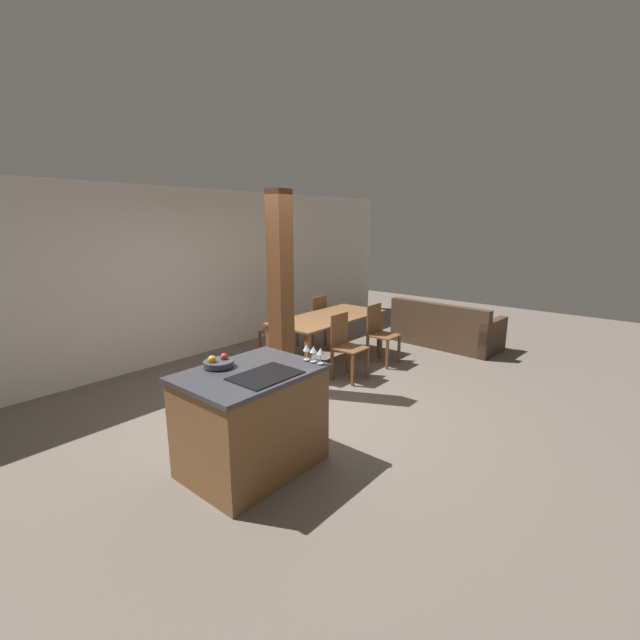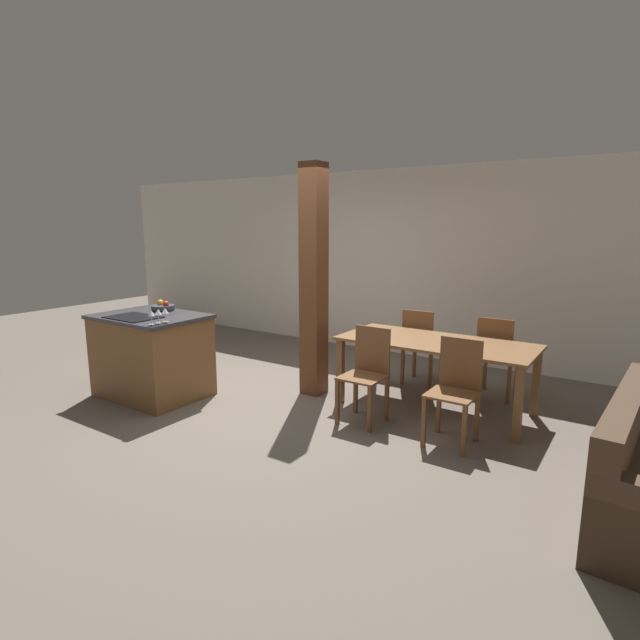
{
  "view_description": "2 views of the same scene",
  "coord_description": "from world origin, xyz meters",
  "px_view_note": "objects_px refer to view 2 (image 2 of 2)",
  "views": [
    {
      "loc": [
        -3.49,
        -3.22,
        2.19
      ],
      "look_at": [
        0.6,
        0.2,
        0.95
      ],
      "focal_mm": 24.0,
      "sensor_mm": 36.0,
      "label": 1
    },
    {
      "loc": [
        3.4,
        -3.95,
        1.92
      ],
      "look_at": [
        0.6,
        0.2,
        0.95
      ],
      "focal_mm": 28.0,
      "sensor_mm": 36.0,
      "label": 2
    }
  ],
  "objects_px": {
    "dining_chair_far_left": "(421,345)",
    "kitchen_island": "(152,355)",
    "fruit_bowl": "(163,307)",
    "timber_post": "(314,282)",
    "dining_table": "(436,349)",
    "wine_glass_far": "(165,311)",
    "dining_chair_near_right": "(455,389)",
    "dining_chair_near_left": "(366,372)",
    "dining_chair_far_right": "(496,356)",
    "wine_glass_middle": "(158,312)",
    "wine_glass_near": "(151,314)"
  },
  "relations": [
    {
      "from": "dining_chair_far_left",
      "to": "kitchen_island",
      "type": "bearing_deg",
      "value": 40.94
    },
    {
      "from": "fruit_bowl",
      "to": "timber_post",
      "type": "xyz_separation_m",
      "value": [
        1.58,
        0.8,
        0.31
      ]
    },
    {
      "from": "kitchen_island",
      "to": "dining_table",
      "type": "relative_size",
      "value": 0.6
    },
    {
      "from": "wine_glass_far",
      "to": "dining_chair_near_right",
      "type": "distance_m",
      "value": 2.92
    },
    {
      "from": "dining_chair_near_left",
      "to": "timber_post",
      "type": "bearing_deg",
      "value": 156.94
    },
    {
      "from": "fruit_bowl",
      "to": "dining_chair_far_left",
      "type": "height_order",
      "value": "fruit_bowl"
    },
    {
      "from": "timber_post",
      "to": "wine_glass_far",
      "type": "bearing_deg",
      "value": -126.59
    },
    {
      "from": "dining_chair_far_right",
      "to": "wine_glass_far",
      "type": "bearing_deg",
      "value": 39.46
    },
    {
      "from": "wine_glass_middle",
      "to": "dining_chair_far_left",
      "type": "relative_size",
      "value": 0.16
    },
    {
      "from": "dining_chair_near_left",
      "to": "dining_chair_far_right",
      "type": "height_order",
      "value": "same"
    },
    {
      "from": "dining_chair_near_right",
      "to": "dining_table",
      "type": "bearing_deg",
      "value": 123.48
    },
    {
      "from": "dining_chair_near_right",
      "to": "timber_post",
      "type": "height_order",
      "value": "timber_post"
    },
    {
      "from": "dining_table",
      "to": "dining_chair_far_right",
      "type": "relative_size",
      "value": 2.13
    },
    {
      "from": "dining_chair_near_right",
      "to": "dining_chair_far_left",
      "type": "distance_m",
      "value": 1.61
    },
    {
      "from": "fruit_bowl",
      "to": "wine_glass_middle",
      "type": "height_order",
      "value": "wine_glass_middle"
    },
    {
      "from": "dining_chair_near_left",
      "to": "wine_glass_near",
      "type": "bearing_deg",
      "value": -149.81
    },
    {
      "from": "wine_glass_far",
      "to": "dining_table",
      "type": "distance_m",
      "value": 2.8
    },
    {
      "from": "dining_chair_near_left",
      "to": "timber_post",
      "type": "xyz_separation_m",
      "value": [
        -0.89,
        0.38,
        0.79
      ]
    },
    {
      "from": "dining_table",
      "to": "dining_chair_far_right",
      "type": "bearing_deg",
      "value": 56.52
    },
    {
      "from": "dining_chair_far_left",
      "to": "fruit_bowl",
      "type": "bearing_deg",
      "value": 35.52
    },
    {
      "from": "wine_glass_middle",
      "to": "dining_chair_far_right",
      "type": "distance_m",
      "value": 3.63
    },
    {
      "from": "dining_chair_near_right",
      "to": "dining_chair_far_left",
      "type": "bearing_deg",
      "value": 123.48
    },
    {
      "from": "dining_chair_near_left",
      "to": "dining_chair_far_right",
      "type": "relative_size",
      "value": 1.0
    },
    {
      "from": "wine_glass_near",
      "to": "dining_chair_far_left",
      "type": "xyz_separation_m",
      "value": [
        1.84,
        2.41,
        -0.56
      ]
    },
    {
      "from": "kitchen_island",
      "to": "wine_glass_near",
      "type": "height_order",
      "value": "wine_glass_near"
    },
    {
      "from": "fruit_bowl",
      "to": "dining_chair_near_right",
      "type": "relative_size",
      "value": 0.29
    },
    {
      "from": "kitchen_island",
      "to": "fruit_bowl",
      "type": "xyz_separation_m",
      "value": [
        -0.11,
        0.28,
        0.5
      ]
    },
    {
      "from": "wine_glass_far",
      "to": "dining_chair_near_left",
      "type": "distance_m",
      "value": 2.12
    },
    {
      "from": "dining_chair_near_right",
      "to": "dining_chair_far_left",
      "type": "xyz_separation_m",
      "value": [
        -0.89,
        1.34,
        0.0
      ]
    },
    {
      "from": "dining_chair_near_right",
      "to": "timber_post",
      "type": "relative_size",
      "value": 0.36
    },
    {
      "from": "kitchen_island",
      "to": "fruit_bowl",
      "type": "bearing_deg",
      "value": 112.24
    },
    {
      "from": "dining_chair_near_left",
      "to": "dining_chair_far_right",
      "type": "distance_m",
      "value": 1.61
    },
    {
      "from": "dining_table",
      "to": "dining_chair_near_right",
      "type": "distance_m",
      "value": 0.82
    },
    {
      "from": "dining_chair_far_right",
      "to": "dining_table",
      "type": "bearing_deg",
      "value": 56.52
    },
    {
      "from": "wine_glass_near",
      "to": "dining_table",
      "type": "xyz_separation_m",
      "value": [
        2.28,
        1.74,
        -0.41
      ]
    },
    {
      "from": "kitchen_island",
      "to": "dining_chair_far_right",
      "type": "bearing_deg",
      "value": 32.21
    },
    {
      "from": "kitchen_island",
      "to": "dining_chair_far_left",
      "type": "bearing_deg",
      "value": 40.94
    },
    {
      "from": "kitchen_island",
      "to": "dining_chair_near_left",
      "type": "relative_size",
      "value": 1.29
    },
    {
      "from": "kitchen_island",
      "to": "dining_table",
      "type": "xyz_separation_m",
      "value": [
        2.8,
        1.37,
        0.18
      ]
    },
    {
      "from": "wine_glass_far",
      "to": "dining_chair_near_right",
      "type": "height_order",
      "value": "wine_glass_far"
    },
    {
      "from": "fruit_bowl",
      "to": "dining_chair_near_left",
      "type": "xyz_separation_m",
      "value": [
        2.47,
        0.42,
        -0.48
      ]
    },
    {
      "from": "wine_glass_near",
      "to": "dining_chair_far_right",
      "type": "bearing_deg",
      "value": 41.5
    },
    {
      "from": "dining_chair_near_left",
      "to": "dining_chair_far_left",
      "type": "relative_size",
      "value": 1.0
    },
    {
      "from": "wine_glass_near",
      "to": "dining_chair_far_right",
      "type": "height_order",
      "value": "wine_glass_near"
    },
    {
      "from": "kitchen_island",
      "to": "fruit_bowl",
      "type": "distance_m",
      "value": 0.59
    },
    {
      "from": "wine_glass_near",
      "to": "dining_chair_near_left",
      "type": "xyz_separation_m",
      "value": [
        1.84,
        1.07,
        -0.56
      ]
    },
    {
      "from": "wine_glass_near",
      "to": "dining_chair_far_right",
      "type": "xyz_separation_m",
      "value": [
        2.72,
        2.41,
        -0.56
      ]
    },
    {
      "from": "dining_chair_near_right",
      "to": "wine_glass_far",
      "type": "bearing_deg",
      "value": -161.7
    },
    {
      "from": "wine_glass_middle",
      "to": "wine_glass_far",
      "type": "distance_m",
      "value": 0.08
    },
    {
      "from": "fruit_bowl",
      "to": "wine_glass_near",
      "type": "bearing_deg",
      "value": -45.52
    }
  ]
}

